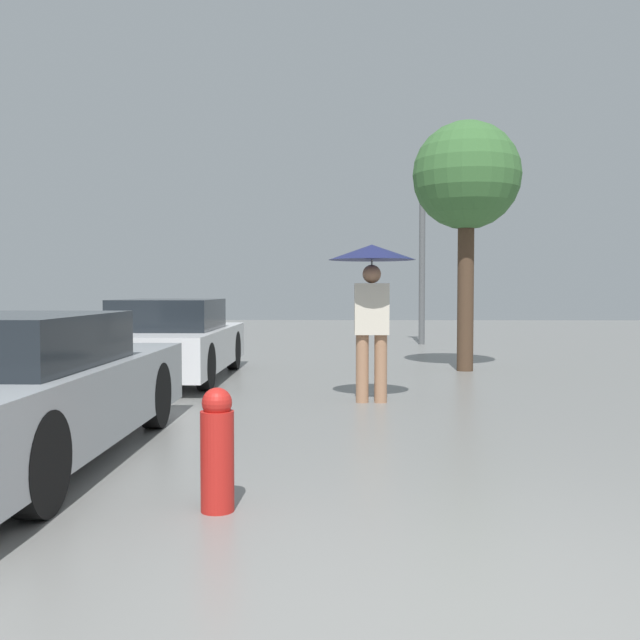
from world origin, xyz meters
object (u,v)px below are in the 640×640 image
at_px(tree, 467,179).
at_px(fire_hydrant, 217,450).
at_px(parked_car_farthest, 172,341).
at_px(pedestrian, 372,279).
at_px(street_lamp, 422,234).
at_px(parked_car_nearest, 15,391).

height_order(tree, fire_hydrant, tree).
xyz_separation_m(parked_car_farthest, fire_hydrant, (1.82, -6.67, -0.20)).
distance_m(pedestrian, street_lamp, 9.77).
relative_size(parked_car_farthest, fire_hydrant, 5.51).
bearing_deg(parked_car_nearest, pedestrian, 46.00).
bearing_deg(parked_car_nearest, street_lamp, 69.19).
height_order(parked_car_farthest, tree, tree).
relative_size(tree, street_lamp, 0.99).
bearing_deg(pedestrian, street_lamp, 79.44).
bearing_deg(parked_car_farthest, street_lamp, 56.51).
bearing_deg(parked_car_farthest, tree, 14.18).
height_order(pedestrian, parked_car_farthest, pedestrian).
relative_size(parked_car_farthest, street_lamp, 1.01).
relative_size(tree, fire_hydrant, 5.44).
distance_m(pedestrian, fire_hydrant, 4.68).
xyz_separation_m(street_lamp, fire_hydrant, (-2.97, -13.90, -2.44)).
height_order(street_lamp, fire_hydrant, street_lamp).
bearing_deg(street_lamp, parked_car_nearest, -110.81).
bearing_deg(tree, street_lamp, 90.19).
distance_m(parked_car_nearest, street_lamp, 13.73).
relative_size(parked_car_nearest, tree, 1.07).
bearing_deg(tree, parked_car_farthest, -165.82).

